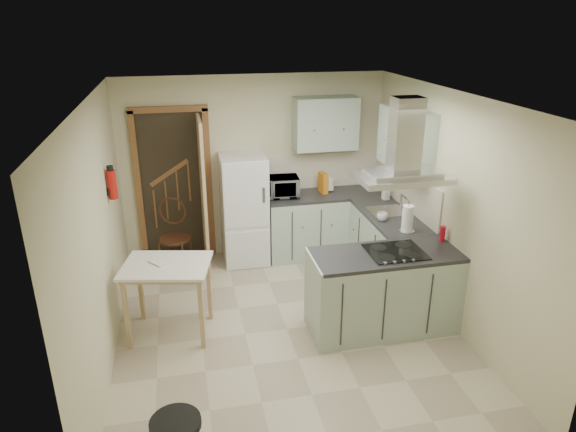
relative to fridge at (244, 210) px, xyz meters
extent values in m
plane|color=#BFB295|center=(0.20, -1.80, -0.75)|extent=(4.20, 4.20, 0.00)
plane|color=silver|center=(0.20, -1.80, 1.75)|extent=(4.20, 4.20, 0.00)
plane|color=beige|center=(0.20, 0.30, 0.50)|extent=(3.60, 0.00, 3.60)
plane|color=beige|center=(-1.60, -1.80, 0.50)|extent=(0.00, 4.20, 4.20)
plane|color=beige|center=(2.00, -1.80, 0.50)|extent=(0.00, 4.20, 4.20)
cube|color=brown|center=(-0.90, 0.27, 0.30)|extent=(1.10, 0.12, 2.10)
cube|color=white|center=(0.00, 0.00, 0.00)|extent=(0.60, 0.60, 1.50)
cube|color=#9EB2A0|center=(0.86, 0.00, -0.30)|extent=(1.08, 0.60, 0.90)
cube|color=#9EB2A0|center=(1.70, -0.68, -0.30)|extent=(0.60, 1.95, 0.90)
cube|color=beige|center=(1.16, 0.29, 0.40)|extent=(1.68, 0.02, 0.50)
cube|color=#9EB2A0|center=(1.15, 0.12, 1.10)|extent=(0.85, 0.35, 0.70)
cube|color=#9EB2A0|center=(1.82, -0.95, 1.10)|extent=(0.35, 0.90, 0.70)
cube|color=#9EB2A0|center=(1.22, -1.98, -0.30)|extent=(1.55, 0.65, 0.90)
cube|color=black|center=(1.32, -1.98, 0.16)|extent=(0.58, 0.50, 0.01)
cube|color=silver|center=(1.32, -1.98, 0.97)|extent=(0.90, 0.55, 0.10)
cube|color=silver|center=(1.70, -0.85, 0.16)|extent=(0.45, 0.40, 0.01)
cylinder|color=#B2140F|center=(-1.54, -0.90, 0.75)|extent=(0.10, 0.10, 0.32)
cube|color=tan|center=(-1.02, -1.59, -0.34)|extent=(1.00, 0.83, 0.82)
cube|color=#442C16|center=(-0.95, -0.09, -0.30)|extent=(0.51, 0.51, 0.89)
imported|color=black|center=(0.50, 0.00, 0.29)|extent=(0.52, 0.37, 0.27)
cylinder|color=white|center=(1.22, 0.09, 0.25)|extent=(0.18, 0.18, 0.20)
cube|color=orange|center=(1.12, 0.05, 0.29)|extent=(0.10, 0.20, 0.28)
imported|color=#A4A5B0|center=(1.86, -0.41, 0.24)|extent=(0.10, 0.10, 0.18)
cylinder|color=white|center=(1.67, -1.48, 0.31)|extent=(0.16, 0.16, 0.32)
imported|color=silver|center=(1.52, -1.13, 0.20)|extent=(0.16, 0.16, 0.10)
cylinder|color=red|center=(1.93, -1.82, 0.24)|extent=(0.07, 0.07, 0.17)
imported|color=#9C4B34|center=(-1.15, -1.58, 0.12)|extent=(0.24, 0.25, 0.09)
camera|label=1|loc=(-0.81, -6.47, 2.46)|focal=32.00mm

